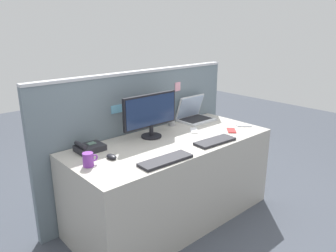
% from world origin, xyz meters
% --- Properties ---
extents(ground_plane, '(10.00, 10.00, 0.00)m').
position_xyz_m(ground_plane, '(0.00, 0.00, 0.00)').
color(ground_plane, '#424751').
extents(desk, '(1.84, 0.80, 0.76)m').
position_xyz_m(desk, '(0.00, 0.00, 0.38)').
color(desk, '#ADA89E').
rests_on(desk, ground_plane).
extents(cubicle_divider, '(2.13, 0.08, 1.32)m').
position_xyz_m(cubicle_divider, '(0.00, 0.44, 0.66)').
color(cubicle_divider, slate).
rests_on(cubicle_divider, ground_plane).
extents(desktop_monitor, '(0.56, 0.18, 0.39)m').
position_xyz_m(desktop_monitor, '(-0.07, 0.20, 0.98)').
color(desktop_monitor, black).
rests_on(desktop_monitor, desk).
extents(laptop, '(0.34, 0.28, 0.26)m').
position_xyz_m(laptop, '(0.59, 0.31, 0.82)').
color(laptop, silver).
rests_on(laptop, desk).
extents(desk_phone, '(0.21, 0.17, 0.08)m').
position_xyz_m(desk_phone, '(-0.65, 0.26, 0.78)').
color(desk_phone, '#232328').
rests_on(desk_phone, desk).
extents(keyboard_main, '(0.43, 0.16, 0.02)m').
position_xyz_m(keyboard_main, '(-0.34, -0.30, 0.77)').
color(keyboard_main, '#232328').
rests_on(keyboard_main, desk).
extents(keyboard_spare, '(0.39, 0.17, 0.02)m').
position_xyz_m(keyboard_spare, '(0.24, -0.28, 0.77)').
color(keyboard_spare, '#232328').
rests_on(keyboard_spare, desk).
extents(computer_mouse_right_hand, '(0.06, 0.10, 0.03)m').
position_xyz_m(computer_mouse_right_hand, '(-0.60, 0.01, 0.77)').
color(computer_mouse_right_hand, black).
rests_on(computer_mouse_right_hand, desk).
extents(pen_cup, '(0.07, 0.07, 0.19)m').
position_xyz_m(pen_cup, '(0.29, 0.32, 0.81)').
color(pen_cup, '#99999E').
rests_on(pen_cup, desk).
extents(cell_phone_silver_slab, '(0.15, 0.14, 0.01)m').
position_xyz_m(cell_phone_silver_slab, '(0.81, -0.17, 0.76)').
color(cell_phone_silver_slab, '#B7BAC1').
rests_on(cell_phone_silver_slab, desk).
extents(cell_phone_white_slab, '(0.15, 0.16, 0.01)m').
position_xyz_m(cell_phone_white_slab, '(0.34, 0.06, 0.76)').
color(cell_phone_white_slab, silver).
rests_on(cell_phone_white_slab, desk).
extents(cell_phone_red_case, '(0.15, 0.15, 0.01)m').
position_xyz_m(cell_phone_red_case, '(0.60, -0.18, 0.76)').
color(cell_phone_red_case, '#B22323').
rests_on(cell_phone_red_case, desk).
extents(coffee_mug, '(0.11, 0.08, 0.10)m').
position_xyz_m(coffee_mug, '(-0.80, 0.00, 0.81)').
color(coffee_mug, purple).
rests_on(coffee_mug, desk).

